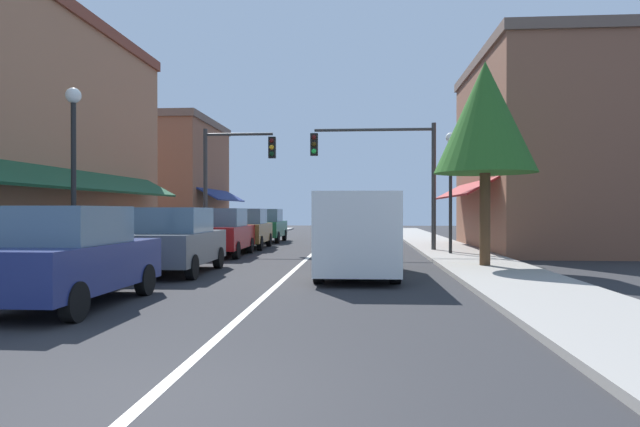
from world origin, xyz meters
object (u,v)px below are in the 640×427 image
parked_car_distant_left (266,226)px  van_in_lane (357,231)px  parked_car_nearest_left (70,257)px  street_lamp_right_mid (451,172)px  street_lamp_left_near (74,151)px  parked_car_far_left (247,229)px  parked_car_second_left (177,241)px  traffic_signal_left_corner (230,169)px  parked_car_third_left (222,232)px  tree_right_near (485,118)px  traffic_signal_mast_arm (388,164)px

parked_car_distant_left → van_in_lane: bearing=-72.0°
parked_car_nearest_left → street_lamp_right_mid: street_lamp_right_mid is taller
parked_car_nearest_left → street_lamp_left_near: bearing=117.8°
parked_car_far_left → street_lamp_right_mid: (8.34, -3.78, 2.21)m
parked_car_second_left → street_lamp_right_mid: bearing=35.9°
parked_car_distant_left → traffic_signal_left_corner: 6.61m
traffic_signal_left_corner → street_lamp_right_mid: (8.89, -2.78, -0.37)m
parked_car_third_left → street_lamp_left_near: street_lamp_left_near is taller
street_lamp_left_near → tree_right_near: 10.99m
traffic_signal_mast_arm → traffic_signal_left_corner: 6.77m
parked_car_second_left → traffic_signal_left_corner: size_ratio=0.79×
van_in_lane → street_lamp_left_near: 7.15m
traffic_signal_mast_arm → tree_right_near: bearing=-68.8°
parked_car_far_left → traffic_signal_mast_arm: 7.00m
parked_car_far_left → tree_right_near: 12.42m
parked_car_distant_left → street_lamp_left_near: street_lamp_left_near is taller
parked_car_distant_left → traffic_signal_mast_arm: size_ratio=0.79×
traffic_signal_mast_arm → street_lamp_right_mid: 2.91m
traffic_signal_left_corner → parked_car_third_left: bearing=-81.4°
parked_car_nearest_left → parked_car_second_left: (0.17, 5.19, 0.00)m
parked_car_nearest_left → traffic_signal_mast_arm: 14.84m
parked_car_nearest_left → traffic_signal_left_corner: size_ratio=0.79×
parked_car_distant_left → traffic_signal_mast_arm: (6.17, -6.98, 2.70)m
parked_car_far_left → parked_car_distant_left: bearing=88.6°
parked_car_distant_left → traffic_signal_left_corner: bearing=-95.3°
tree_right_near → street_lamp_left_near: bearing=-160.2°
street_lamp_left_near → street_lamp_right_mid: (10.00, 8.17, -0.01)m
van_in_lane → traffic_signal_left_corner: traffic_signal_left_corner is taller
tree_right_near → van_in_lane: bearing=-153.7°
parked_car_nearest_left → parked_car_distant_left: size_ratio=1.00×
van_in_lane → parked_car_far_left: bearing=115.6°
parked_car_nearest_left → parked_car_distant_left: 20.19m
parked_car_far_left → tree_right_near: bearing=-45.1°
parked_car_far_left → traffic_signal_mast_arm: (6.16, -1.91, 2.70)m
parked_car_nearest_left → traffic_signal_left_corner: bearing=92.7°
parked_car_far_left → parked_car_distant_left: 5.06m
parked_car_far_left → van_in_lane: size_ratio=0.80×
parked_car_nearest_left → traffic_signal_mast_arm: bearing=65.5°
street_lamp_right_mid → traffic_signal_left_corner: bearing=162.6°
street_lamp_right_mid → street_lamp_left_near: bearing=-140.8°
traffic_signal_mast_arm → traffic_signal_left_corner: bearing=172.2°
traffic_signal_left_corner → parked_car_nearest_left: bearing=-87.9°
parked_car_distant_left → parked_car_nearest_left: bearing=-90.2°
parked_car_nearest_left → tree_right_near: (8.65, 6.88, 3.46)m
van_in_lane → tree_right_near: 5.18m
parked_car_far_left → parked_car_distant_left: size_ratio=1.01×
parked_car_nearest_left → street_lamp_right_mid: (8.37, 11.35, 2.21)m
street_lamp_right_mid → tree_right_near: size_ratio=0.76×
traffic_signal_left_corner → street_lamp_left_near: 11.01m
traffic_signal_left_corner → street_lamp_left_near: traffic_signal_left_corner is taller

